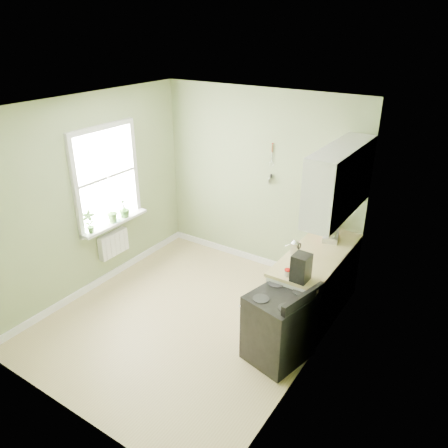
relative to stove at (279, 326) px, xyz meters
The scene contains 21 objects.
floor 1.35m from the stove, behind, with size 3.20×3.60×0.02m, color tan.
ceiling 2.62m from the stove, behind, with size 3.20×3.60×0.02m, color white.
wall_back 2.38m from the stove, 125.60° to the left, with size 3.20×0.02×2.70m, color #8FA06D.
wall_left 3.03m from the stove, behind, with size 0.02×3.60×2.70m, color #8FA06D.
wall_right 0.99m from the stove, ahead, with size 0.02×3.60×2.70m, color #8FA06D.
base_cabinets 0.97m from the stove, 88.65° to the left, with size 0.60×1.60×0.87m, color silver.
countertop 1.08m from the stove, 89.23° to the left, with size 0.64×1.60×0.04m, color #CEBC7E.
upper_cabinets 1.79m from the stove, 82.15° to the left, with size 0.35×1.40×0.80m, color silver.
window 3.09m from the stove, behind, with size 0.06×1.14×1.44m.
window_sill 2.84m from the stove, behind, with size 0.18×1.14×0.04m, color white.
radiator 2.83m from the stove, behind, with size 0.12×0.50×0.35m, color white.
wall_utensils 2.36m from the stove, 121.56° to the left, with size 0.02×0.14×0.58m.
stove is the anchor object (origin of this frame).
stand_mixer 1.56m from the stove, 89.42° to the left, with size 0.26×0.35×0.38m.
kettle 1.01m from the stove, 105.58° to the left, with size 0.18×0.11×0.19m.
coffee_maker 0.70m from the stove, 72.60° to the left, with size 0.18×0.20×0.31m.
red_tray 1.84m from the stove, 97.63° to the left, with size 0.36×0.36×0.02m, color #B40C07.
jar 0.60m from the stove, 103.32° to the left, with size 0.07×0.07×0.08m.
plant_a 2.86m from the stove, behind, with size 0.17×0.12×0.32m, color #457530.
plant_b 2.86m from the stove, behind, with size 0.18×0.15×0.33m, color #457530.
plant_c 2.88m from the stove, behind, with size 0.16×0.16×0.28m, color #457530.
Camera 1 is at (2.91, -3.59, 3.51)m, focal length 35.00 mm.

